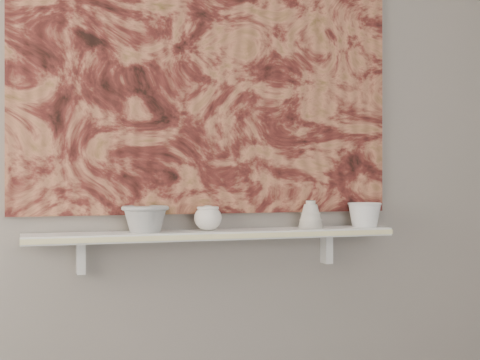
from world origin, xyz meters
name	(u,v)px	position (x,y,z in m)	size (l,w,h in m)	color
wall_back	(209,121)	(0.00, 1.60, 1.35)	(3.60, 3.60, 0.00)	gray
shelf	(216,234)	(0.00, 1.51, 0.92)	(1.40, 0.18, 0.03)	silver
shelf_stripe	(223,237)	(0.00, 1.41, 0.92)	(1.40, 0.01, 0.02)	beige
bracket_left	(81,257)	(-0.49, 1.57, 0.84)	(0.03, 0.06, 0.12)	silver
bracket_right	(326,248)	(0.49, 1.57, 0.84)	(0.03, 0.06, 0.12)	silver
painting	(210,72)	(0.00, 1.59, 1.54)	(1.50, 0.03, 1.10)	#5C211D
house_motif	(317,152)	(0.45, 1.57, 1.23)	(0.09, 0.00, 0.08)	black
bowl_grey	(145,218)	(-0.27, 1.51, 0.98)	(0.17, 0.17, 0.10)	gray
cup_cream	(208,218)	(-0.03, 1.51, 0.98)	(0.10, 0.10, 0.09)	white
bell_vessel	(311,214)	(0.39, 1.51, 0.98)	(0.10, 0.10, 0.11)	beige
bowl_white	(365,214)	(0.63, 1.51, 0.98)	(0.14, 0.14, 0.10)	white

